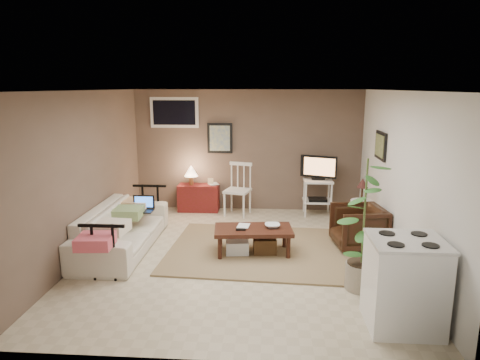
# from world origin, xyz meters

# --- Properties ---
(floor) EXTENTS (5.00, 5.00, 0.00)m
(floor) POSITION_xyz_m (0.00, 0.00, 0.00)
(floor) COLOR #C1B293
(floor) RESTS_ON ground
(art_back) EXTENTS (0.50, 0.03, 0.60)m
(art_back) POSITION_xyz_m (-0.55, 2.48, 1.45)
(art_back) COLOR black
(art_right) EXTENTS (0.03, 0.60, 0.45)m
(art_right) POSITION_xyz_m (2.23, 1.05, 1.52)
(art_right) COLOR black
(window) EXTENTS (0.96, 0.03, 0.60)m
(window) POSITION_xyz_m (-1.45, 2.48, 1.95)
(window) COLOR silver
(rug) EXTENTS (2.86, 2.34, 0.03)m
(rug) POSITION_xyz_m (0.31, 0.21, 0.01)
(rug) COLOR olive
(rug) RESTS_ON floor
(coffee_table) EXTENTS (1.19, 0.70, 0.43)m
(coffee_table) POSITION_xyz_m (0.20, 0.06, 0.24)
(coffee_table) COLOR #3D1A10
(coffee_table) RESTS_ON floor
(sofa) EXTENTS (0.66, 2.26, 0.88)m
(sofa) POSITION_xyz_m (-1.80, 0.16, 0.44)
(sofa) COLOR silver
(sofa) RESTS_ON floor
(sofa_pillows) EXTENTS (0.43, 2.15, 0.15)m
(sofa_pillows) POSITION_xyz_m (-1.75, -0.10, 0.54)
(sofa_pillows) COLOR beige
(sofa_pillows) RESTS_ON sofa
(sofa_end_rails) EXTENTS (0.61, 2.26, 0.76)m
(sofa_end_rails) POSITION_xyz_m (-1.67, 0.16, 0.38)
(sofa_end_rails) COLOR black
(sofa_end_rails) RESTS_ON floor
(laptop) EXTENTS (0.35, 0.25, 0.24)m
(laptop) POSITION_xyz_m (-1.58, 0.55, 0.57)
(laptop) COLOR black
(laptop) RESTS_ON sofa
(red_console) EXTENTS (0.81, 0.36, 0.93)m
(red_console) POSITION_xyz_m (-0.98, 2.29, 0.32)
(red_console) COLOR maroon
(red_console) RESTS_ON floor
(spindle_chair) EXTENTS (0.56, 0.56, 1.01)m
(spindle_chair) POSITION_xyz_m (-0.17, 2.09, 0.47)
(spindle_chair) COLOR silver
(spindle_chair) RESTS_ON floor
(tv_stand) EXTENTS (0.67, 0.45, 1.17)m
(tv_stand) POSITION_xyz_m (1.38, 2.16, 0.62)
(tv_stand) COLOR silver
(tv_stand) RESTS_ON floor
(side_table) EXTENTS (0.36, 0.36, 0.97)m
(side_table) POSITION_xyz_m (1.99, 1.12, 0.60)
(side_table) COLOR silver
(side_table) RESTS_ON floor
(armchair) EXTENTS (0.77, 0.81, 0.74)m
(armchair) POSITION_xyz_m (1.81, 0.42, 0.37)
(armchair) COLOR black
(armchair) RESTS_ON floor
(potted_plant) EXTENTS (0.42, 0.42, 1.66)m
(potted_plant) POSITION_xyz_m (1.57, -0.96, 0.88)
(potted_plant) COLOR tan
(potted_plant) RESTS_ON floor
(stove) EXTENTS (0.74, 0.69, 0.96)m
(stove) POSITION_xyz_m (1.83, -1.78, 0.48)
(stove) COLOR white
(stove) RESTS_ON floor
(bowl) EXTENTS (0.23, 0.08, 0.22)m
(bowl) POSITION_xyz_m (0.49, 0.12, 0.52)
(bowl) COLOR #3D1A10
(bowl) RESTS_ON coffee_table
(book_table) EXTENTS (0.17, 0.04, 0.24)m
(book_table) POSITION_xyz_m (-0.02, 0.14, 0.53)
(book_table) COLOR #3D1A10
(book_table) RESTS_ON coffee_table
(book_console) EXTENTS (0.17, 0.09, 0.24)m
(book_console) POSITION_xyz_m (-0.75, 2.29, 0.66)
(book_console) COLOR #3D1A10
(book_console) RESTS_ON red_console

